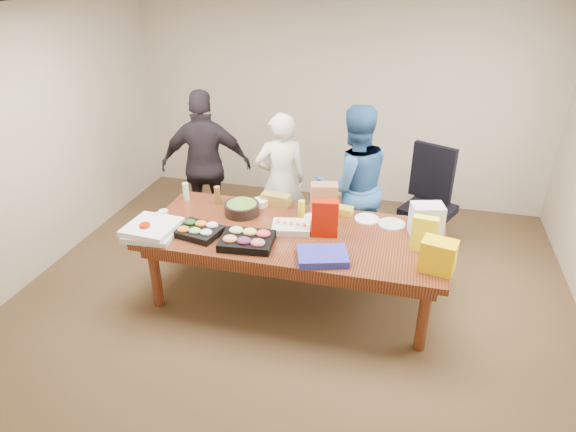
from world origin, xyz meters
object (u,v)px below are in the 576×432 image
(sheet_cake, at_px, (291,227))
(salad_bowl, at_px, (242,209))
(conference_table, at_px, (293,265))
(office_chair, at_px, (429,206))
(person_right, at_px, (353,186))
(person_center, at_px, (281,181))

(sheet_cake, bearing_deg, salad_bowl, 148.97)
(conference_table, xyz_separation_m, sheet_cake, (-0.03, 0.03, 0.41))
(office_chair, bearing_deg, person_right, -134.30)
(conference_table, relative_size, office_chair, 2.39)
(salad_bowl, bearing_deg, person_center, 76.48)
(office_chair, xyz_separation_m, salad_bowl, (-1.85, -0.99, 0.22))
(conference_table, height_order, person_center, person_center)
(sheet_cake, height_order, salad_bowl, salad_bowl)
(conference_table, relative_size, sheet_cake, 7.88)
(conference_table, height_order, office_chair, office_chair)
(office_chair, bearing_deg, sheet_cake, -112.28)
(salad_bowl, bearing_deg, sheet_cake, -20.24)
(conference_table, bearing_deg, salad_bowl, 158.31)
(person_center, distance_m, salad_bowl, 0.82)
(office_chair, xyz_separation_m, sheet_cake, (-1.28, -1.20, 0.19))
(office_chair, xyz_separation_m, person_center, (-1.65, -0.19, 0.21))
(office_chair, height_order, person_right, person_right)
(conference_table, relative_size, person_center, 1.76)
(conference_table, relative_size, salad_bowl, 7.94)
(office_chair, distance_m, salad_bowl, 2.11)
(sheet_cake, distance_m, salad_bowl, 0.60)
(office_chair, bearing_deg, person_center, -148.67)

